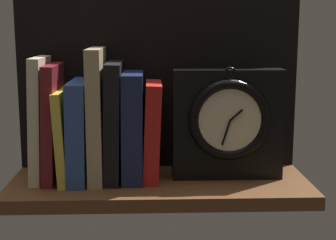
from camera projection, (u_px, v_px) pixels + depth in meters
ground_plane at (160, 186)px, 98.87cm from camera, size 57.39×22.16×2.50cm
back_panel at (158, 69)px, 105.15cm from camera, size 57.39×1.20×40.93cm
book_cream_twain at (40, 119)px, 97.61cm from camera, size 2.92×12.30×23.65cm
book_maroon_dawkins at (53, 122)px, 97.83cm from camera, size 2.99×13.63×22.29cm
book_yellow_seinlanguage at (65, 134)px, 98.35cm from camera, size 2.47×15.39×17.54cm
book_blue_modern at (80, 130)px, 98.31cm from camera, size 3.77×15.70×19.10cm
book_tan_shortstories at (97, 114)px, 97.86cm from camera, size 2.80×15.03×25.24cm
book_black_skeptic at (113, 121)px, 98.22cm from camera, size 3.52×13.92×22.62cm
book_navy_bierce at (133, 126)px, 98.54cm from camera, size 4.06×13.45×20.63cm
book_red_requiem at (152, 131)px, 98.86cm from camera, size 3.72×12.37×18.80cm
framed_clock at (228, 123)px, 98.37cm from camera, size 21.23×6.26×21.88cm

